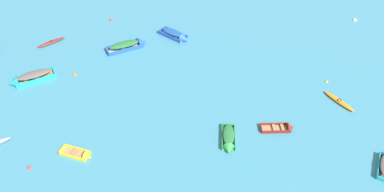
% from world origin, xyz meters
% --- Properties ---
extents(kayak_maroon_center, '(2.96, 2.12, 0.30)m').
position_xyz_m(kayak_maroon_center, '(-14.42, 35.68, 0.15)').
color(kayak_maroon_center, maroon).
rests_on(kayak_maroon_center, ground_plane).
extents(rowboat_turquoise_distant_center, '(4.49, 2.68, 1.27)m').
position_xyz_m(rowboat_turquoise_distant_center, '(-15.61, 28.99, 0.37)').
color(rowboat_turquoise_distant_center, '#99754C').
rests_on(rowboat_turquoise_distant_center, ground_plane).
extents(rowboat_blue_outer_right, '(3.58, 3.72, 1.22)m').
position_xyz_m(rowboat_blue_outer_right, '(-0.19, 34.65, 0.33)').
color(rowboat_blue_outer_right, beige).
rests_on(rowboat_blue_outer_right, ground_plane).
extents(rowboat_yellow_outer_left, '(2.79, 1.98, 0.83)m').
position_xyz_m(rowboat_yellow_outer_left, '(-9.52, 18.66, 0.14)').
color(rowboat_yellow_outer_left, '#99754C').
rests_on(rowboat_yellow_outer_left, ground_plane).
extents(kayak_orange_back_row_center, '(1.88, 3.25, 0.32)m').
position_xyz_m(kayak_orange_back_row_center, '(13.25, 21.56, 0.15)').
color(kayak_orange_back_row_center, orange).
rests_on(kayak_orange_back_row_center, ground_plane).
extents(rowboat_green_near_camera, '(1.67, 3.22, 0.99)m').
position_xyz_m(rowboat_green_near_camera, '(2.10, 18.29, 0.27)').
color(rowboat_green_near_camera, gray).
rests_on(rowboat_green_near_camera, ground_plane).
extents(rowboat_maroon_back_row_left, '(2.90, 1.24, 0.85)m').
position_xyz_m(rowboat_maroon_back_row_left, '(7.08, 19.09, 0.14)').
color(rowboat_maroon_back_row_left, '#99754C').
rests_on(rowboat_maroon_back_row_left, ground_plane).
extents(rowboat_blue_back_row_right, '(4.67, 2.61, 1.28)m').
position_xyz_m(rowboat_blue_back_row_right, '(-5.50, 33.52, 0.36)').
color(rowboat_blue_back_row_right, beige).
rests_on(rowboat_blue_back_row_right, ground_plane).
extents(mooring_buoy_trailing, '(0.39, 0.39, 0.39)m').
position_xyz_m(mooring_buoy_trailing, '(-11.20, 29.33, 0.00)').
color(mooring_buoy_trailing, orange).
rests_on(mooring_buoy_trailing, ground_plane).
extents(mooring_buoy_far_field, '(0.28, 0.28, 0.28)m').
position_xyz_m(mooring_buoy_far_field, '(13.47, 24.51, 0.00)').
color(mooring_buoy_far_field, yellow).
rests_on(mooring_buoy_far_field, ground_plane).
extents(mooring_buoy_midfield, '(0.44, 0.44, 0.44)m').
position_xyz_m(mooring_buoy_midfield, '(-7.82, 40.00, 0.00)').
color(mooring_buoy_midfield, red).
rests_on(mooring_buoy_midfield, ground_plane).
extents(mooring_buoy_outer_edge, '(0.46, 0.46, 0.46)m').
position_xyz_m(mooring_buoy_outer_edge, '(22.21, 35.42, 0.00)').
color(mooring_buoy_outer_edge, silver).
rests_on(mooring_buoy_outer_edge, ground_plane).
extents(mooring_buoy_near_foreground, '(0.32, 0.32, 0.32)m').
position_xyz_m(mooring_buoy_near_foreground, '(-13.47, 18.17, 0.00)').
color(mooring_buoy_near_foreground, red).
rests_on(mooring_buoy_near_foreground, ground_plane).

